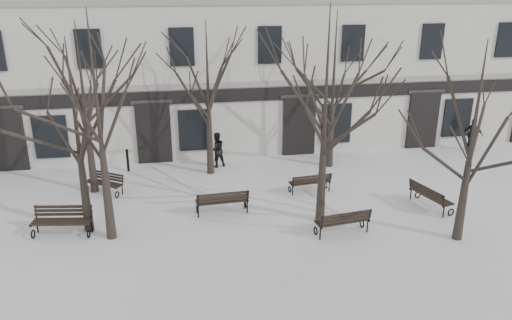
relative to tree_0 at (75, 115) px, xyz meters
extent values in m
plane|color=white|center=(5.65, -1.39, -4.15)|extent=(100.00, 100.00, 0.00)
cube|color=silver|center=(5.65, 11.61, 1.35)|extent=(40.00, 10.00, 11.00)
cube|color=gray|center=(5.65, 6.58, -0.55)|extent=(40.00, 0.12, 0.25)
cube|color=gray|center=(5.65, 6.58, 3.15)|extent=(40.00, 0.12, 0.25)
cube|color=black|center=(5.65, 6.57, -1.05)|extent=(40.00, 0.10, 0.60)
cube|color=black|center=(-4.35, 6.55, -2.70)|extent=(1.60, 0.22, 2.90)
cube|color=#2D2B28|center=(-4.35, 6.51, -1.20)|extent=(1.90, 0.08, 0.18)
cube|color=black|center=(-2.45, 6.56, -2.65)|extent=(1.50, 0.14, 2.00)
cube|color=black|center=(2.15, 6.55, -2.70)|extent=(1.60, 0.22, 2.90)
cube|color=#2D2B28|center=(2.15, 6.51, -1.20)|extent=(1.90, 0.08, 0.18)
cube|color=black|center=(4.05, 6.56, -2.65)|extent=(1.50, 0.14, 2.00)
cube|color=black|center=(9.15, 6.55, -2.70)|extent=(1.60, 0.22, 2.90)
cube|color=#2D2B28|center=(9.15, 6.51, -1.20)|extent=(1.90, 0.08, 0.18)
cube|color=black|center=(11.05, 6.56, -2.65)|extent=(1.50, 0.14, 2.00)
cube|color=black|center=(15.65, 6.55, -2.70)|extent=(1.60, 0.22, 2.90)
cube|color=#2D2B28|center=(15.65, 6.51, -1.20)|extent=(1.90, 0.08, 0.18)
cube|color=black|center=(17.55, 6.56, -2.65)|extent=(1.50, 0.14, 2.00)
cube|color=black|center=(-0.35, 6.56, 1.25)|extent=(1.10, 0.14, 1.70)
cube|color=black|center=(3.65, 6.56, 1.25)|extent=(1.10, 0.14, 1.70)
cube|color=black|center=(7.65, 6.56, 1.25)|extent=(1.10, 0.14, 1.70)
cube|color=black|center=(11.65, 6.56, 1.25)|extent=(1.10, 0.14, 1.70)
cube|color=black|center=(15.65, 6.56, 1.25)|extent=(1.10, 0.14, 1.70)
cube|color=black|center=(19.65, 6.56, 1.25)|extent=(1.10, 0.14, 1.70)
cone|color=black|center=(0.00, 0.00, -2.76)|extent=(0.34, 0.34, 2.79)
cone|color=black|center=(0.83, -0.67, -2.57)|extent=(0.34, 0.34, 3.16)
cone|color=black|center=(8.18, -0.60, -2.56)|extent=(0.34, 0.34, 3.19)
cone|color=black|center=(12.40, -2.66, -2.76)|extent=(0.34, 0.34, 2.79)
cone|color=black|center=(-0.27, 3.46, -2.71)|extent=(0.34, 0.34, 2.89)
cone|color=black|center=(4.63, 4.72, -2.74)|extent=(0.34, 0.34, 2.82)
cone|color=black|center=(10.18, 4.69, -2.67)|extent=(0.34, 0.34, 2.97)
torus|color=black|center=(-1.80, -0.29, -4.00)|extent=(0.10, 0.32, 0.32)
cylinder|color=black|center=(-1.74, 0.10, -3.90)|extent=(0.06, 0.06, 0.50)
cube|color=black|center=(-1.77, -0.09, -3.66)|extent=(0.14, 0.61, 0.06)
torus|color=black|center=(0.06, -0.56, -4.00)|extent=(0.10, 0.32, 0.32)
cylinder|color=black|center=(0.12, -0.17, -3.90)|extent=(0.06, 0.06, 0.50)
cube|color=black|center=(0.09, -0.36, -3.66)|extent=(0.14, 0.61, 0.06)
cube|color=black|center=(-0.87, -0.47, -3.63)|extent=(1.98, 0.38, 0.04)
cube|color=black|center=(-0.85, -0.32, -3.63)|extent=(1.98, 0.38, 0.04)
cube|color=black|center=(-0.83, -0.16, -3.63)|extent=(1.98, 0.38, 0.04)
cube|color=black|center=(-0.81, -0.01, -3.63)|extent=(1.98, 0.38, 0.04)
cube|color=black|center=(-0.80, 0.03, -3.49)|extent=(1.97, 0.32, 0.10)
cube|color=black|center=(-0.80, 0.06, -3.36)|extent=(1.97, 0.32, 0.10)
cube|color=black|center=(-0.79, 0.08, -3.22)|extent=(1.97, 0.32, 0.10)
cylinder|color=black|center=(-1.73, 0.19, -3.43)|extent=(0.07, 0.16, 0.55)
cylinder|color=black|center=(0.13, -0.08, -3.43)|extent=(0.07, 0.16, 0.55)
torus|color=black|center=(5.64, 0.83, -4.00)|extent=(0.07, 0.32, 0.31)
cylinder|color=black|center=(5.66, 0.44, -3.91)|extent=(0.05, 0.05, 0.49)
cube|color=black|center=(5.65, 0.64, -3.67)|extent=(0.09, 0.60, 0.05)
torus|color=black|center=(3.80, 0.72, -4.00)|extent=(0.07, 0.32, 0.31)
cylinder|color=black|center=(3.82, 0.33, -3.91)|extent=(0.05, 0.05, 0.49)
cube|color=black|center=(3.81, 0.53, -3.67)|extent=(0.09, 0.60, 0.05)
cube|color=black|center=(4.72, 0.82, -3.64)|extent=(1.95, 0.21, 0.04)
cube|color=black|center=(4.73, 0.67, -3.64)|extent=(1.95, 0.21, 0.04)
cube|color=black|center=(4.74, 0.52, -3.64)|extent=(1.95, 0.21, 0.04)
cube|color=black|center=(4.74, 0.37, -3.64)|extent=(1.95, 0.21, 0.04)
cube|color=black|center=(4.75, 0.32, -3.50)|extent=(1.95, 0.16, 0.10)
cube|color=black|center=(4.75, 0.30, -3.37)|extent=(1.95, 0.16, 0.10)
cube|color=black|center=(4.75, 0.28, -3.24)|extent=(1.95, 0.16, 0.10)
cylinder|color=black|center=(5.67, 0.36, -3.45)|extent=(0.05, 0.16, 0.54)
cylinder|color=black|center=(3.83, 0.25, -3.45)|extent=(0.05, 0.16, 0.54)
torus|color=black|center=(9.49, -1.37, -4.01)|extent=(0.09, 0.31, 0.30)
cylinder|color=black|center=(9.55, -1.75, -3.92)|extent=(0.05, 0.05, 0.47)
cube|color=black|center=(9.52, -1.56, -3.68)|extent=(0.13, 0.58, 0.05)
torus|color=black|center=(7.73, -1.62, -4.01)|extent=(0.09, 0.31, 0.30)
cylinder|color=black|center=(7.78, -1.99, -3.92)|extent=(0.05, 0.05, 0.47)
cube|color=black|center=(7.75, -1.81, -3.68)|extent=(0.13, 0.58, 0.05)
cube|color=black|center=(8.61, -1.45, -3.66)|extent=(1.88, 0.36, 0.04)
cube|color=black|center=(8.63, -1.60, -3.66)|extent=(1.88, 0.36, 0.04)
cube|color=black|center=(8.65, -1.74, -3.66)|extent=(1.88, 0.36, 0.04)
cube|color=black|center=(8.67, -1.89, -3.66)|extent=(1.88, 0.36, 0.04)
cube|color=black|center=(8.67, -1.93, -3.52)|extent=(1.88, 0.30, 0.09)
cube|color=black|center=(8.68, -1.95, -3.40)|extent=(1.88, 0.30, 0.09)
cube|color=black|center=(8.68, -1.98, -3.27)|extent=(1.88, 0.30, 0.09)
cylinder|color=black|center=(9.56, -1.83, -3.47)|extent=(0.06, 0.15, 0.52)
cylinder|color=black|center=(7.79, -2.08, -3.47)|extent=(0.06, 0.15, 0.52)
torus|color=black|center=(-0.61, 3.52, -4.02)|extent=(0.19, 0.25, 0.27)
cylinder|color=black|center=(-0.43, 3.80, -3.94)|extent=(0.05, 0.05, 0.42)
cube|color=black|center=(-0.52, 3.66, -3.73)|extent=(0.32, 0.45, 0.05)
torus|color=black|center=(0.70, 2.66, -4.02)|extent=(0.19, 0.25, 0.27)
cylinder|color=black|center=(0.89, 2.93, -3.94)|extent=(0.05, 0.05, 0.42)
cube|color=black|center=(0.80, 2.80, -3.73)|extent=(0.32, 0.45, 0.05)
cube|color=black|center=(0.03, 3.06, -3.72)|extent=(1.44, 0.99, 0.03)
cube|color=black|center=(0.10, 3.17, -3.72)|extent=(1.44, 0.99, 0.03)
cube|color=black|center=(0.17, 3.28, -3.72)|extent=(1.44, 0.99, 0.03)
cube|color=black|center=(0.24, 3.38, -3.72)|extent=(1.44, 0.99, 0.03)
cube|color=black|center=(0.26, 3.42, -3.60)|extent=(1.41, 0.95, 0.08)
cube|color=black|center=(0.27, 3.43, -3.48)|extent=(1.41, 0.95, 0.08)
cube|color=black|center=(0.28, 3.45, -3.37)|extent=(1.41, 0.95, 0.08)
cylinder|color=black|center=(-0.39, 3.87, -3.55)|extent=(0.10, 0.13, 0.46)
cylinder|color=black|center=(0.93, 3.00, -3.55)|extent=(0.10, 0.13, 0.46)
torus|color=black|center=(9.26, 2.20, -4.02)|extent=(0.08, 0.28, 0.27)
cylinder|color=black|center=(9.30, 1.86, -3.94)|extent=(0.05, 0.05, 0.43)
cube|color=black|center=(9.28, 2.03, -3.73)|extent=(0.10, 0.52, 0.05)
torus|color=black|center=(7.66, 2.02, -4.02)|extent=(0.08, 0.28, 0.27)
cylinder|color=black|center=(7.70, 1.68, -3.94)|extent=(0.05, 0.05, 0.43)
cube|color=black|center=(7.68, 1.85, -3.73)|extent=(0.10, 0.52, 0.05)
cube|color=black|center=(8.46, 2.15, -3.71)|extent=(1.70, 0.27, 0.03)
cube|color=black|center=(8.47, 2.02, -3.71)|extent=(1.70, 0.27, 0.03)
cube|color=black|center=(8.48, 1.88, -3.71)|extent=(1.70, 0.27, 0.03)
cube|color=black|center=(8.50, 1.75, -3.71)|extent=(1.70, 0.27, 0.03)
cube|color=black|center=(8.50, 1.71, -3.58)|extent=(1.70, 0.22, 0.09)
cube|color=black|center=(8.51, 1.69, -3.47)|extent=(1.70, 0.22, 0.09)
cube|color=black|center=(8.51, 1.67, -3.36)|extent=(1.70, 0.22, 0.09)
cylinder|color=black|center=(9.30, 1.78, -3.54)|extent=(0.05, 0.14, 0.47)
cylinder|color=black|center=(7.71, 1.61, -3.54)|extent=(0.05, 0.14, 0.47)
torus|color=black|center=(13.08, -1.05, -4.01)|extent=(0.30, 0.13, 0.30)
cylinder|color=black|center=(12.72, -1.15, -3.92)|extent=(0.05, 0.05, 0.47)
cube|color=black|center=(12.90, -1.10, -3.69)|extent=(0.56, 0.20, 0.05)
torus|color=black|center=(12.61, 0.64, -4.01)|extent=(0.30, 0.13, 0.30)
cylinder|color=black|center=(12.25, 0.54, -3.92)|extent=(0.05, 0.05, 0.47)
cube|color=black|center=(12.43, 0.59, -3.69)|extent=(0.56, 0.20, 0.05)
cube|color=black|center=(12.88, -0.20, -3.67)|extent=(0.59, 1.82, 0.04)
cube|color=black|center=(12.74, -0.23, -3.67)|extent=(0.59, 1.82, 0.04)
cube|color=black|center=(12.60, -0.27, -3.67)|extent=(0.59, 1.82, 0.04)
cube|color=black|center=(12.46, -0.31, -3.67)|extent=(0.59, 1.82, 0.04)
cube|color=black|center=(12.42, -0.32, -3.53)|extent=(0.53, 1.80, 0.09)
cube|color=black|center=(12.40, -0.33, -3.41)|extent=(0.53, 1.80, 0.09)
cube|color=black|center=(12.38, -0.33, -3.28)|extent=(0.53, 1.80, 0.09)
cylinder|color=black|center=(12.64, -1.18, -3.48)|extent=(0.15, 0.08, 0.51)
cylinder|color=black|center=(12.17, 0.52, -3.48)|extent=(0.15, 0.08, 0.51)
cylinder|color=black|center=(0.94, 5.57, -3.67)|extent=(0.12, 0.12, 0.97)
sphere|color=black|center=(0.94, 5.57, -3.16)|extent=(0.14, 0.14, 0.14)
cylinder|color=black|center=(10.27, 5.56, -3.71)|extent=(0.11, 0.11, 0.89)
sphere|color=black|center=(10.27, 5.56, -3.25)|extent=(0.12, 0.12, 0.12)
imported|color=black|center=(4.98, 5.49, -4.15)|extent=(0.96, 0.84, 1.66)
imported|color=black|center=(17.97, 5.65, -4.15)|extent=(1.02, 0.91, 1.66)
camera|label=1|loc=(3.21, -16.30, 4.21)|focal=35.00mm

